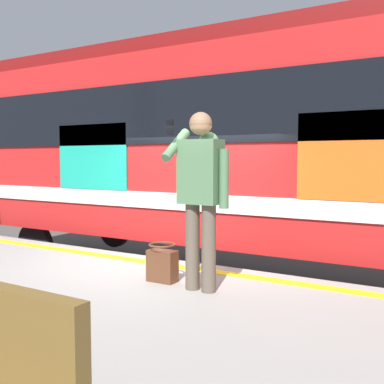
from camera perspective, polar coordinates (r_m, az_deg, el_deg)
name	(u,v)px	position (r m, az deg, el deg)	size (l,w,h in m)	color
ground_plane	(170,328)	(6.07, -2.80, -16.89)	(24.09, 24.09, 0.00)	#4C4742
platform	(21,364)	(4.32, -20.95, -19.76)	(14.14, 4.60, 0.91)	gray
safety_line	(156,263)	(5.57, -4.55, -9.04)	(13.86, 0.16, 0.01)	yellow
track_rail_near	(217,295)	(7.12, 3.17, -13.00)	(18.39, 0.08, 0.16)	slate
track_rail_far	(253,275)	(8.37, 7.77, -10.38)	(18.39, 0.08, 0.16)	slate
train_carriage	(245,142)	(7.38, 6.79, 6.32)	(11.55, 2.84, 3.85)	red
passenger	(201,186)	(4.30, 1.18, 0.75)	(0.57, 0.55, 1.73)	brown
handbag	(162,264)	(4.74, -3.81, -9.14)	(0.31, 0.28, 0.40)	#59331E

